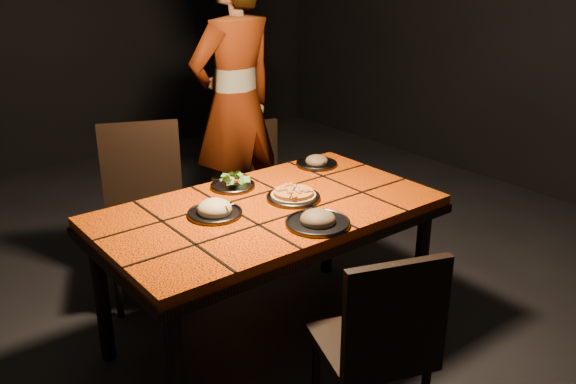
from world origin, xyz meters
TOP-DOWN VIEW (x-y plane):
  - room_shell at (0.00, 0.00)m, footprint 6.04×7.04m
  - dining_table at (0.00, 0.00)m, footprint 1.62×0.92m
  - chair_near at (-0.11, -0.86)m, footprint 0.52×0.52m
  - chair_far_left at (-0.25, 0.85)m, footprint 0.59×0.59m
  - chair_far_right at (0.66, 1.00)m, footprint 0.41×0.41m
  - diner at (0.57, 1.13)m, footprint 0.74×0.53m
  - plate_pizza at (0.15, -0.01)m, footprint 0.31×0.31m
  - plate_pasta at (-0.25, 0.06)m, footprint 0.26×0.26m
  - plate_salad at (0.00, 0.31)m, footprint 0.23×0.23m
  - plate_mushroom_a at (0.05, -0.31)m, footprint 0.29×0.29m
  - plate_mushroom_b at (0.57, 0.31)m, footprint 0.23×0.23m

SIDE VIEW (x-z plane):
  - chair_far_right at x=0.66m, z-range 0.06..0.88m
  - chair_near at x=-0.11m, z-range 0.07..0.96m
  - chair_far_left at x=-0.25m, z-range 0.07..1.07m
  - dining_table at x=0.00m, z-range 0.30..1.05m
  - plate_pizza at x=0.15m, z-range 0.75..0.79m
  - plate_mushroom_b at x=0.57m, z-range 0.73..0.81m
  - plate_pasta at x=-0.25m, z-range 0.73..0.81m
  - plate_mushroom_a at x=0.05m, z-range 0.73..0.82m
  - plate_salad at x=0.00m, z-range 0.74..0.81m
  - diner at x=0.57m, z-range 0.00..1.89m
  - room_shell at x=0.00m, z-range -0.04..3.04m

